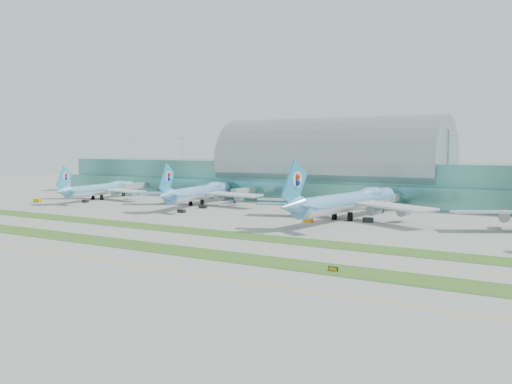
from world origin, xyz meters
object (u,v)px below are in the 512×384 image
Objects in this scene: terminal at (330,173)px; airliner_b at (200,192)px; airliner_a at (102,188)px; taxiway_sign_east at (333,269)px; airliner_c at (349,201)px.

terminal reaches higher than airliner_b.
taxiway_sign_east is (176.79, -96.38, -5.22)m from airliner_a.
airliner_c is 93.94m from taxiway_sign_east.
terminal is at bearing 120.10° from taxiway_sign_east.
terminal is at bearing 18.85° from airliner_a.
taxiway_sign_east is (72.95, -158.27, -13.72)m from terminal.
taxiway_sign_east is (114.26, -100.33, -5.93)m from airliner_b.
taxiway_sign_east is (33.12, -87.65, -6.68)m from airliner_c.
airliner_b is 152.17m from taxiway_sign_east.
airliner_b is at bearing 144.07° from taxiway_sign_east.
airliner_c reaches higher than airliner_a.
airliner_a reaches higher than taxiway_sign_east.
airliner_c is (81.14, -12.67, 0.75)m from airliner_b.
terminal is at bearing 125.08° from airliner_c.
airliner_a is at bearing 156.75° from taxiway_sign_east.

